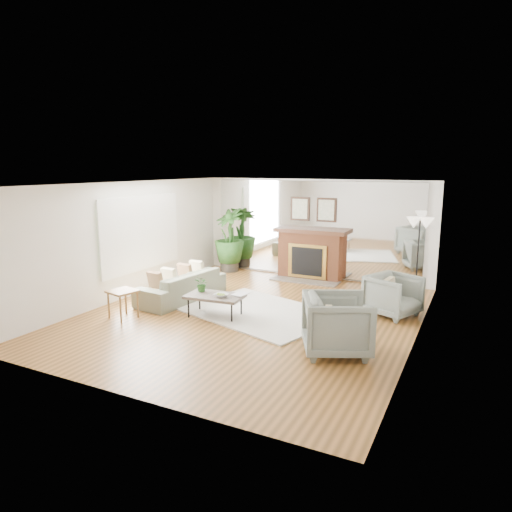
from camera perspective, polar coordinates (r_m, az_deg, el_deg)
The scene contains 18 objects.
ground at distance 8.85m, azimuth -0.59°, elevation -7.40°, with size 7.00×7.00×0.00m, color brown.
wall_left at distance 10.22m, azimuth -15.71°, elevation 1.93°, with size 0.02×7.00×2.50m, color silver.
wall_right at distance 7.68m, azimuth 19.71°, elevation -1.28°, with size 0.02×7.00×2.50m, color silver.
wall_back at distance 11.71m, azimuth 7.20°, elevation 3.39°, with size 6.00×0.02×2.50m, color silver.
mirror_panel at distance 11.69m, azimuth 7.16°, elevation 3.38°, with size 5.40×0.04×2.40m, color silver.
window_panel at distance 10.49m, azimuth -14.16°, elevation 2.79°, with size 0.04×2.40×1.50m, color #B2E09E.
fireplace at distance 11.59m, azimuth 6.75°, elevation 0.36°, with size 1.85×0.83×2.05m.
area_rug at distance 8.98m, azimuth 0.40°, elevation -7.00°, with size 2.86×2.04×0.03m, color white.
coffee_table at distance 8.68m, azimuth -5.17°, elevation -5.09°, with size 1.13×0.72×0.43m.
sofa at distance 9.88m, azimuth -9.26°, elevation -3.70°, with size 2.10×0.82×0.61m, color gray.
armchair_back at distance 9.11m, azimuth 16.78°, elevation -4.73°, with size 0.85×0.87×0.79m, color gray.
armchair_front at distance 7.11m, azimuth 10.11°, elevation -8.41°, with size 0.97×1.00×0.91m, color gray.
side_table at distance 8.91m, azimuth -16.33°, elevation -4.69°, with size 0.56×0.56×0.54m.
potted_ficus at distance 12.33m, azimuth -3.37°, elevation 2.25°, with size 1.03×1.03×1.70m.
floor_lamp at distance 10.38m, azimuth 19.77°, elevation 3.18°, with size 0.57×0.32×1.75m.
tabletop_plant at distance 8.88m, azimuth -6.77°, elevation -3.50°, with size 0.27×0.24×0.30m, color #346525.
fruit_bowl at distance 8.52m, azimuth -4.40°, elevation -4.92°, with size 0.25×0.25×0.06m, color olive.
book at distance 8.71m, azimuth -2.58°, elevation -4.67°, with size 0.24×0.32×0.02m, color olive.
Camera 1 is at (3.81, -7.47, 2.82)m, focal length 32.00 mm.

